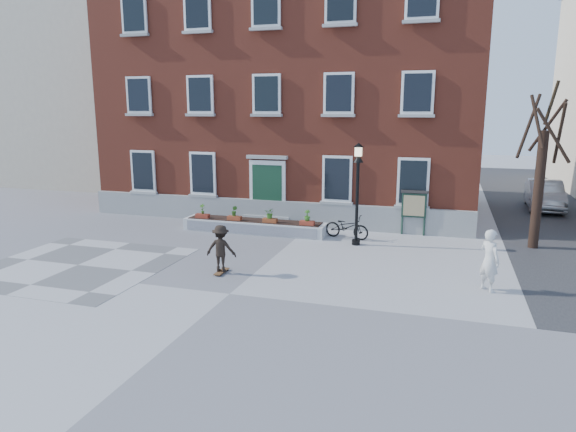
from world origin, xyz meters
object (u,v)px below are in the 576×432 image
(lamp_post, at_px, (358,180))
(skateboarder, at_px, (221,248))
(bicycle, at_px, (347,227))
(bystander, at_px, (489,260))
(parked_car, at_px, (545,195))
(notice_board, at_px, (414,205))

(lamp_post, distance_m, skateboarder, 6.17)
(bicycle, bearing_deg, bystander, -122.27)
(parked_car, height_order, notice_board, notice_board)
(bystander, height_order, notice_board, notice_board)
(lamp_post, height_order, skateboarder, lamp_post)
(lamp_post, bearing_deg, bicycle, 121.60)
(lamp_post, bearing_deg, notice_board, 48.82)
(parked_car, distance_m, skateboarder, 18.82)
(lamp_post, xyz_separation_m, notice_board, (1.99, 2.28, -1.28))
(parked_car, bearing_deg, bystander, -102.33)
(bicycle, distance_m, skateboarder, 6.38)
(notice_board, bearing_deg, skateboarder, -127.98)
(parked_car, xyz_separation_m, notice_board, (-6.16, -7.71, 0.51))
(parked_car, bearing_deg, skateboarder, -126.04)
(bystander, bearing_deg, skateboarder, 51.83)
(bystander, relative_size, lamp_post, 0.46)
(lamp_post, relative_size, notice_board, 2.10)
(parked_car, relative_size, lamp_post, 1.17)
(parked_car, distance_m, bystander, 14.41)
(bicycle, relative_size, lamp_post, 0.47)
(parked_car, xyz_separation_m, lamp_post, (-8.16, -9.99, 1.78))
(parked_car, distance_m, lamp_post, 13.02)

